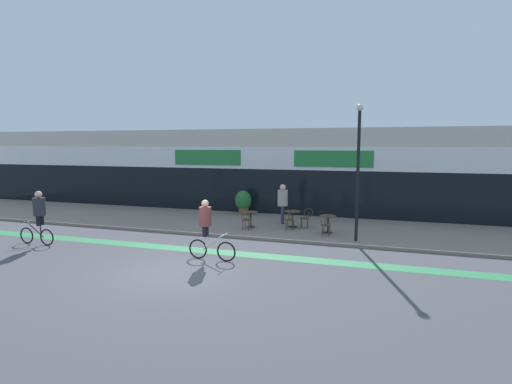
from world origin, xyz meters
TOP-DOWN VIEW (x-y plane):
  - ground_plane at (0.00, 0.00)m, footprint 120.00×120.00m
  - sidewalk_slab at (0.00, 7.25)m, footprint 40.00×5.50m
  - storefront_facade at (0.00, 11.96)m, footprint 40.00×4.06m
  - bike_lane_stripe at (0.00, 2.36)m, footprint 36.00×0.70m
  - bistro_table_0 at (0.32, 6.29)m, footprint 0.65×0.65m
  - bistro_table_1 at (2.12, 6.89)m, footprint 0.74×0.74m
  - bistro_table_2 at (3.81, 6.19)m, footprint 0.70×0.70m
  - cafe_chair_0_near at (0.32, 5.67)m, footprint 0.42×0.59m
  - cafe_chair_1_near at (2.12, 6.27)m, footprint 0.42×0.58m
  - cafe_chair_1_side at (2.74, 6.90)m, footprint 0.59×0.43m
  - cafe_chair_2_near at (3.80, 5.56)m, footprint 0.41×0.58m
  - planter_pot at (-1.10, 9.30)m, footprint 0.87×0.87m
  - lamp_post at (5.04, 5.08)m, footprint 0.26×0.26m
  - cyclist_0 at (0.44, 1.38)m, footprint 1.71×0.48m
  - cyclist_1 at (-6.52, 1.23)m, footprint 1.64×0.48m
  - pedestrian_near_end at (1.48, 7.59)m, footprint 0.59×0.59m

SIDE VIEW (x-z plane):
  - ground_plane at x=0.00m, z-range 0.00..0.00m
  - bike_lane_stripe at x=0.00m, z-range 0.00..0.01m
  - sidewalk_slab at x=0.00m, z-range 0.00..0.12m
  - bistro_table_0 at x=0.32m, z-range 0.27..0.98m
  - cafe_chair_0_near at x=0.32m, z-range 0.19..1.09m
  - cafe_chair_1_near at x=2.12m, z-range 0.19..1.09m
  - cafe_chair_1_side at x=2.74m, z-range 0.19..1.09m
  - cafe_chair_2_near at x=3.80m, z-range 0.19..1.09m
  - bistro_table_2 at x=3.81m, z-range 0.28..1.02m
  - bistro_table_1 at x=2.12m, z-range 0.28..1.02m
  - planter_pot at x=-1.10m, z-range 0.17..1.46m
  - cyclist_0 at x=0.44m, z-range 0.14..2.17m
  - pedestrian_near_end at x=1.48m, z-range 0.30..2.16m
  - cyclist_1 at x=-6.52m, z-range 0.20..2.29m
  - storefront_facade at x=0.00m, z-range -0.01..4.67m
  - lamp_post at x=5.04m, z-range 0.52..5.75m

